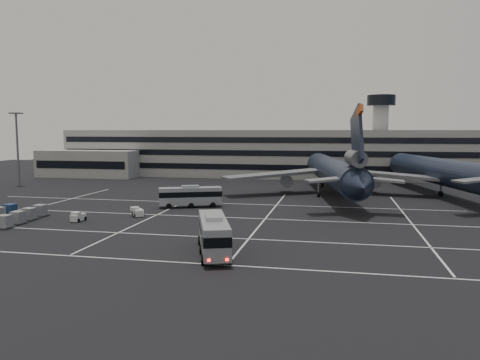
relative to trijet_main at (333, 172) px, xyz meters
name	(u,v)px	position (x,y,z in m)	size (l,w,h in m)	color
ground	(184,221)	(-22.15, -32.28, -5.25)	(260.00, 260.00, 0.00)	black
lane_markings	(191,220)	(-21.21, -31.55, -5.24)	(90.00, 55.62, 0.01)	silver
terminal	(250,154)	(-25.10, 38.87, 1.68)	(125.00, 26.00, 24.00)	gray
hills	(327,182)	(-4.16, 137.72, -17.32)	(352.00, 180.00, 44.00)	#38332B
lightpole_left	(17,139)	(-77.15, 2.72, 6.57)	(2.40, 2.40, 18.28)	slate
trijet_main	(333,172)	(0.00, 0.00, 0.00)	(46.78, 57.53, 18.08)	black
trijet_far	(444,171)	(22.60, 3.77, 0.18)	(21.87, 57.19, 18.08)	black
bus_near	(214,233)	(-12.67, -50.12, -2.84)	(6.75, 12.72, 4.40)	#9B9DA3
bus_far	(190,195)	(-25.09, -19.81, -3.08)	(11.40, 6.68, 3.97)	#9B9DA3
tug_a	(78,217)	(-37.86, -36.09, -4.56)	(1.59, 2.50, 1.54)	silver
tug_b	(138,212)	(-30.55, -30.33, -4.54)	(2.68, 2.89, 1.60)	silver
uld_cluster	(8,216)	(-48.18, -38.48, -4.31)	(8.17, 12.22, 1.92)	#2D2D30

